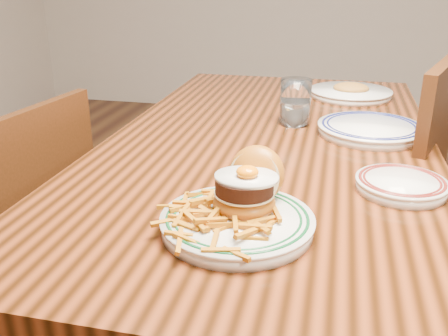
% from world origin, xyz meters
% --- Properties ---
extents(table, '(0.85, 1.60, 0.75)m').
position_xyz_m(table, '(0.00, 0.00, 0.66)').
color(table, black).
rests_on(table, floor).
extents(chair_left, '(0.44, 0.44, 0.85)m').
position_xyz_m(chair_left, '(-0.68, -0.16, 0.46)').
color(chair_left, '#3C1C0C').
rests_on(chair_left, floor).
extents(main_plate, '(0.27, 0.28, 0.13)m').
position_xyz_m(main_plate, '(0.02, -0.50, 0.79)').
color(main_plate, white).
rests_on(main_plate, table).
extents(side_plate, '(0.18, 0.19, 0.03)m').
position_xyz_m(side_plate, '(0.31, -0.28, 0.77)').
color(side_plate, white).
rests_on(side_plate, table).
extents(rear_plate, '(0.28, 0.28, 0.03)m').
position_xyz_m(rear_plate, '(0.26, 0.09, 0.77)').
color(rear_plate, white).
rests_on(rear_plate, table).
extents(water_glass, '(0.09, 0.09, 0.13)m').
position_xyz_m(water_glass, '(0.05, 0.15, 0.81)').
color(water_glass, white).
rests_on(water_glass, table).
extents(far_plate, '(0.28, 0.28, 0.05)m').
position_xyz_m(far_plate, '(0.21, 0.52, 0.77)').
color(far_plate, white).
rests_on(far_plate, table).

